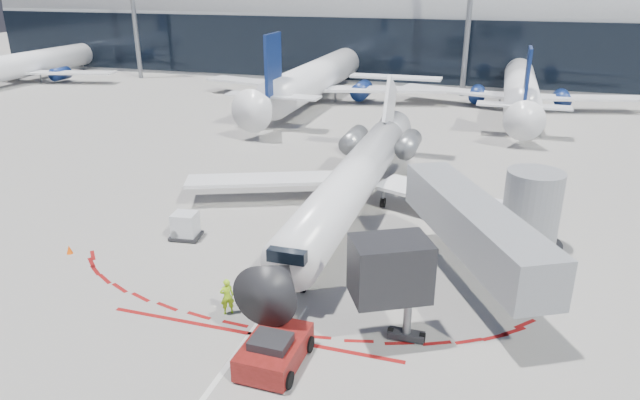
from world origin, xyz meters
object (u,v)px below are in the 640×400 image
(regional_jet, at_px, (356,177))
(uld_container, at_px, (185,226))
(ramp_worker, at_px, (227,296))
(pushback_tug, at_px, (274,350))

(regional_jet, height_order, uld_container, regional_jet)
(ramp_worker, distance_m, uld_container, 9.23)
(regional_jet, relative_size, uld_container, 15.72)
(regional_jet, distance_m, pushback_tug, 17.06)
(pushback_tug, bearing_deg, uld_container, 135.98)
(pushback_tug, distance_m, uld_container, 13.74)
(ramp_worker, bearing_deg, regional_jet, -139.38)
(pushback_tug, relative_size, uld_container, 2.92)
(ramp_worker, height_order, uld_container, ramp_worker)
(regional_jet, distance_m, uld_container, 11.56)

